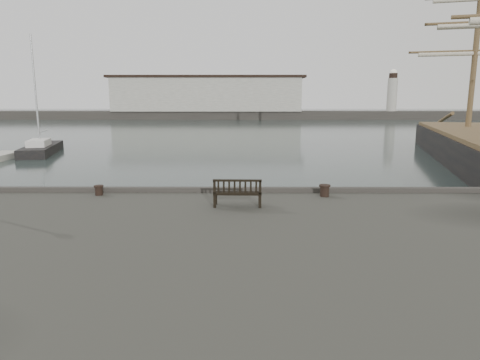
# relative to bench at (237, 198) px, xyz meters

# --- Properties ---
(ground) EXTENTS (400.00, 400.00, 0.00)m
(ground) POSITION_rel_bench_xyz_m (-0.58, 2.36, -1.85)
(ground) COLOR black
(ground) RESTS_ON ground
(breakwater) EXTENTS (140.00, 9.50, 12.20)m
(breakwater) POSITION_rel_bench_xyz_m (-5.14, 94.36, 2.44)
(breakwater) COLOR #383530
(breakwater) RESTS_ON ground
(bench) EXTENTS (1.61, 0.58, 0.92)m
(bench) POSITION_rel_bench_xyz_m (0.00, 0.00, 0.00)
(bench) COLOR black
(bench) RESTS_ON quay
(bollard_left) EXTENTS (0.39, 0.39, 0.37)m
(bollard_left) POSITION_rel_bench_xyz_m (-5.19, 1.66, -0.11)
(bollard_left) COLOR black
(bollard_left) RESTS_ON quay
(bollard_right) EXTENTS (0.53, 0.53, 0.43)m
(bollard_right) POSITION_rel_bench_xyz_m (3.19, 1.49, -0.08)
(bollard_right) COLOR black
(bollard_right) RESTS_ON quay
(yacht_d) EXTENTS (4.34, 9.26, 11.34)m
(yacht_d) POSITION_rel_bench_xyz_m (-18.75, 26.13, -1.62)
(yacht_d) COLOR black
(yacht_d) RESTS_ON ground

